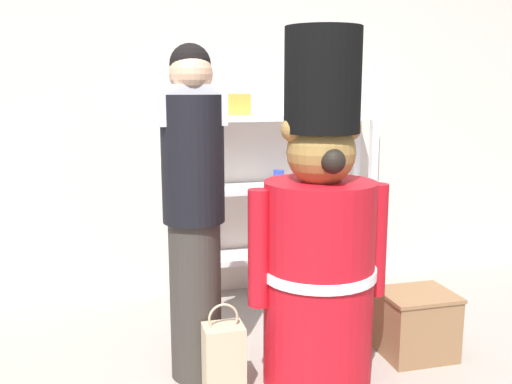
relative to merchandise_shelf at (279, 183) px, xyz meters
name	(u,v)px	position (x,y,z in m)	size (l,w,h in m)	color
back_wall	(204,117)	(-0.50, 0.22, 0.47)	(6.40, 0.12, 2.60)	silver
merchandise_shelf	(279,183)	(0.00, 0.00, 0.00)	(1.38, 0.35, 1.67)	white
teddy_bear_guard	(319,243)	(-0.18, -1.28, -0.08)	(0.73, 0.58, 1.79)	red
person_shopper	(194,208)	(-0.77, -1.05, 0.08)	(0.33, 0.32, 1.73)	#38332D
shopping_bag	(224,358)	(-0.67, -1.27, -0.65)	(0.20, 0.16, 0.47)	#C1AD89
display_crate	(416,324)	(0.47, -1.15, -0.64)	(0.40, 0.34, 0.37)	olive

